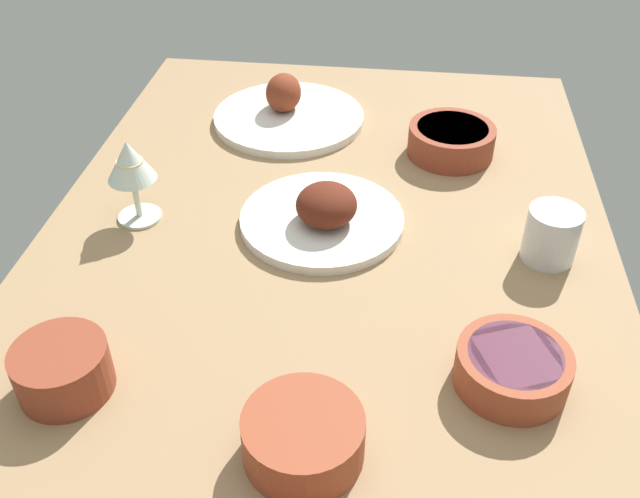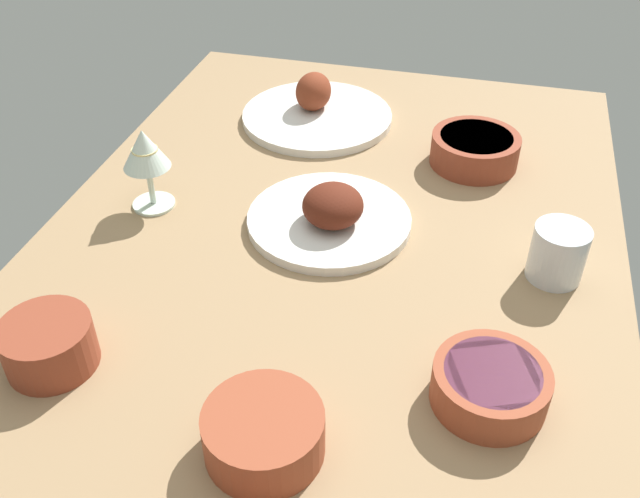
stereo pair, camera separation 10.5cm
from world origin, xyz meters
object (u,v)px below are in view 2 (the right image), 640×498
(bowl_onions, at_px, (490,384))
(bowl_potatoes, at_px, (48,343))
(bowl_pasta, at_px, (264,432))
(bowl_sauce, at_px, (475,149))
(plate_center_main, at_px, (331,215))
(plate_near_viewer, at_px, (316,110))
(wine_glass, at_px, (145,153))
(water_tumbler, at_px, (558,253))

(bowl_onions, bearing_deg, bowl_potatoes, -81.97)
(bowl_pasta, relative_size, bowl_sauce, 0.87)
(bowl_onions, bearing_deg, plate_center_main, -138.13)
(plate_center_main, height_order, bowl_pasta, plate_center_main)
(plate_near_viewer, bearing_deg, wine_glass, -26.93)
(bowl_sauce, relative_size, bowl_potatoes, 1.36)
(plate_center_main, distance_m, water_tumbler, 0.35)
(plate_near_viewer, relative_size, bowl_onions, 2.13)
(bowl_potatoes, height_order, water_tumbler, water_tumbler)
(plate_center_main, relative_size, bowl_potatoes, 2.27)
(plate_center_main, height_order, water_tumbler, water_tumbler)
(plate_near_viewer, distance_m, water_tumbler, 0.60)
(plate_near_viewer, bearing_deg, water_tumbler, 49.93)
(bowl_potatoes, distance_m, wine_glass, 0.36)
(bowl_sauce, relative_size, wine_glass, 1.12)
(water_tumbler, bearing_deg, bowl_potatoes, -61.39)
(plate_center_main, height_order, wine_glass, wine_glass)
(plate_near_viewer, height_order, plate_center_main, plate_near_viewer)
(plate_center_main, bearing_deg, bowl_sauce, 140.90)
(bowl_pasta, relative_size, water_tumbler, 1.62)
(bowl_potatoes, relative_size, wine_glass, 0.82)
(bowl_onions, distance_m, water_tumbler, 0.27)
(plate_center_main, xyz_separation_m, bowl_potatoes, (0.37, -0.27, 0.01))
(bowl_sauce, xyz_separation_m, water_tumbler, (0.29, 0.14, 0.01))
(plate_near_viewer, height_order, bowl_pasta, plate_near_viewer)
(bowl_pasta, relative_size, bowl_potatoes, 1.18)
(plate_near_viewer, xyz_separation_m, water_tumbler, (0.38, 0.46, 0.02))
(plate_center_main, bearing_deg, wine_glass, -86.86)
(water_tumbler, bearing_deg, bowl_sauce, -154.35)
(plate_center_main, bearing_deg, plate_near_viewer, -161.68)
(wine_glass, bearing_deg, bowl_sauce, 118.01)
(bowl_pasta, relative_size, bowl_onions, 0.98)
(bowl_pasta, height_order, bowl_onions, bowl_pasta)
(plate_near_viewer, height_order, wine_glass, wine_glass)
(wine_glass, distance_m, water_tumbler, 0.64)
(bowl_sauce, bearing_deg, plate_center_main, -39.10)
(bowl_sauce, distance_m, bowl_potatoes, 0.78)
(bowl_pasta, distance_m, bowl_potatoes, 0.31)
(bowl_onions, relative_size, bowl_potatoes, 1.21)
(bowl_pasta, xyz_separation_m, bowl_potatoes, (-0.06, -0.30, 0.00))
(bowl_pasta, bearing_deg, bowl_potatoes, -101.10)
(plate_center_main, xyz_separation_m, bowl_pasta, (0.43, 0.03, 0.01))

